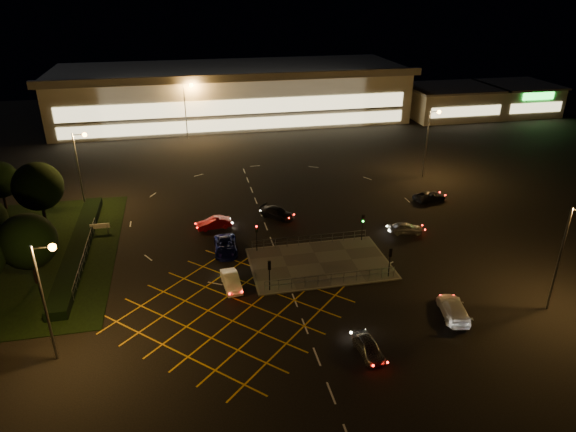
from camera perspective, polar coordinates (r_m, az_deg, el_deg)
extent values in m
plane|color=black|center=(55.17, 0.98, -4.52)|extent=(180.00, 180.00, 0.00)
cube|color=#4C4944|center=(53.90, 3.53, -5.26)|extent=(14.00, 9.00, 0.12)
cube|color=black|center=(61.79, -26.70, -3.96)|extent=(18.00, 30.00, 0.08)
cube|color=black|center=(60.39, -22.23, -3.25)|extent=(2.00, 26.00, 1.00)
cube|color=beige|center=(111.59, -6.26, 13.30)|extent=(70.00, 25.00, 10.00)
cube|color=slate|center=(110.68, -6.39, 15.94)|extent=(72.00, 26.50, 0.60)
cube|color=#FFEAA5|center=(99.39, -5.46, 11.91)|extent=(66.00, 0.20, 3.00)
cube|color=#FFEAA5|center=(100.15, -5.39, 10.13)|extent=(66.00, 0.20, 2.20)
cube|color=beige|center=(118.24, 17.52, 11.98)|extent=(18.00, 14.00, 6.00)
cube|color=slate|center=(117.64, 17.72, 13.47)|extent=(18.80, 14.80, 0.40)
cube|color=#FFEAA5|center=(112.37, 19.19, 10.92)|extent=(15.30, 0.20, 2.00)
cube|color=beige|center=(126.71, 24.01, 11.81)|extent=(14.00, 14.00, 6.00)
cube|color=slate|center=(126.15, 24.26, 13.20)|extent=(14.80, 14.80, 0.40)
cube|color=#FFEAA5|center=(121.25, 25.84, 10.78)|extent=(11.90, 0.20, 2.00)
cube|color=#19E533|center=(120.71, 26.08, 11.86)|extent=(7.00, 0.30, 1.40)
cylinder|color=slate|center=(42.73, -25.42, -8.95)|extent=(0.20, 0.20, 10.00)
cylinder|color=slate|center=(40.27, -25.69, -3.18)|extent=(1.40, 0.12, 0.12)
sphere|color=orange|center=(40.12, -24.71, -3.17)|extent=(0.56, 0.56, 0.56)
cylinder|color=slate|center=(50.16, 27.89, -4.38)|extent=(0.20, 0.20, 10.00)
cylinder|color=slate|center=(69.75, -22.19, 4.53)|extent=(0.20, 0.20, 10.00)
cylinder|color=slate|center=(68.26, -22.25, 8.36)|extent=(1.40, 0.12, 0.12)
sphere|color=orange|center=(68.15, -21.67, 8.39)|extent=(0.56, 0.56, 0.56)
cylinder|color=slate|center=(78.54, 15.11, 7.67)|extent=(0.20, 0.20, 10.00)
cylinder|color=slate|center=(77.65, 15.98, 11.07)|extent=(1.40, 0.12, 0.12)
sphere|color=orange|center=(77.98, 16.44, 11.03)|extent=(0.56, 0.56, 0.56)
cylinder|color=slate|center=(97.39, -11.32, 11.28)|extent=(0.20, 0.20, 10.00)
cylinder|color=slate|center=(96.42, -11.14, 14.09)|extent=(1.40, 0.12, 0.12)
sphere|color=orange|center=(96.44, -10.71, 14.09)|extent=(0.56, 0.56, 0.56)
cylinder|color=slate|center=(107.40, 10.99, 12.55)|extent=(0.20, 0.20, 10.00)
cylinder|color=slate|center=(106.79, 11.56, 15.06)|extent=(1.40, 0.12, 0.12)
sphere|color=orange|center=(107.07, 11.92, 15.03)|extent=(0.56, 0.56, 0.56)
cylinder|color=black|center=(48.60, -2.07, -6.72)|extent=(0.10, 0.10, 3.00)
cube|color=black|center=(47.99, -2.09, -5.50)|extent=(0.28, 0.18, 0.90)
sphere|color=#19FF33|center=(48.10, -2.12, -5.43)|extent=(0.16, 0.16, 0.16)
cylinder|color=black|center=(51.67, 11.21, -5.17)|extent=(0.10, 0.10, 3.00)
cube|color=black|center=(51.09, 11.32, -4.00)|extent=(0.28, 0.18, 0.90)
sphere|color=#19FF33|center=(51.20, 11.26, -3.93)|extent=(0.16, 0.16, 0.16)
cylinder|color=black|center=(55.50, -3.51, -2.48)|extent=(0.10, 0.10, 3.00)
cube|color=black|center=(54.96, -3.54, -1.37)|extent=(0.28, 0.18, 0.90)
sphere|color=#FF0C0C|center=(54.84, -3.52, -1.43)|extent=(0.16, 0.16, 0.16)
cylinder|color=black|center=(58.21, 8.25, -1.34)|extent=(0.10, 0.10, 3.00)
cube|color=black|center=(57.69, 8.32, -0.27)|extent=(0.28, 0.18, 0.90)
sphere|color=#19FF33|center=(57.58, 8.37, -0.33)|extent=(0.16, 0.16, 0.16)
cylinder|color=black|center=(68.22, -25.48, 0.24)|extent=(0.36, 0.36, 2.88)
sphere|color=black|center=(66.98, -26.03, 2.98)|extent=(5.76, 5.76, 5.76)
cylinder|color=black|center=(75.34, -28.95, 1.51)|extent=(0.36, 0.36, 2.34)
cylinder|color=black|center=(55.55, -26.31, -5.55)|extent=(0.36, 0.36, 2.70)
sphere|color=black|center=(54.10, -26.96, -2.52)|extent=(5.40, 5.40, 5.40)
imported|color=#9B9DA2|center=(42.23, 8.94, -14.18)|extent=(1.91, 4.05, 1.34)
imported|color=white|center=(49.91, -6.32, -7.21)|extent=(1.84, 4.29, 1.37)
imported|color=#0D124F|center=(56.10, -6.95, -3.34)|extent=(2.67, 5.34, 1.45)
imported|color=black|center=(63.73, -1.21, 0.37)|extent=(4.51, 4.48, 1.31)
imported|color=#A9ACB0|center=(61.37, 12.96, -1.29)|extent=(4.17, 2.26, 1.35)
imported|color=maroon|center=(61.59, -8.24, -0.79)|extent=(4.25, 1.96, 1.35)
imported|color=black|center=(71.20, 15.46, 2.12)|extent=(4.84, 2.91, 1.26)
imported|color=silver|center=(48.05, 17.92, -9.76)|extent=(3.07, 5.34, 1.46)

